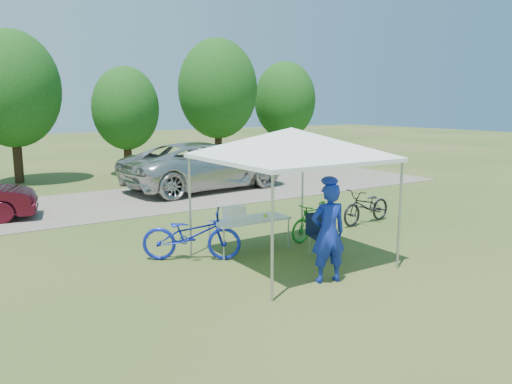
% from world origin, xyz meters
% --- Properties ---
extents(ground, '(100.00, 100.00, 0.00)m').
position_xyz_m(ground, '(0.00, 0.00, 0.00)').
color(ground, '#2D5119').
rests_on(ground, ground).
extents(gravel_strip, '(24.00, 5.00, 0.02)m').
position_xyz_m(gravel_strip, '(0.00, 8.00, 0.01)').
color(gravel_strip, gray).
rests_on(gravel_strip, ground).
extents(canopy, '(4.53, 4.53, 3.00)m').
position_xyz_m(canopy, '(0.00, 0.00, 2.65)').
color(canopy, '#A5A5AA').
rests_on(canopy, ground).
extents(treeline, '(24.89, 4.28, 6.30)m').
position_xyz_m(treeline, '(-0.29, 14.05, 3.53)').
color(treeline, '#382314').
rests_on(treeline, ground).
extents(folding_table, '(1.75, 0.73, 0.72)m').
position_xyz_m(folding_table, '(-0.27, 1.11, 0.68)').
color(folding_table, white).
rests_on(folding_table, ground).
extents(folding_chair, '(0.58, 0.61, 0.93)m').
position_xyz_m(folding_chair, '(0.76, -0.03, 0.55)').
color(folding_chair, black).
rests_on(folding_chair, ground).
extents(cooler, '(0.44, 0.30, 0.32)m').
position_xyz_m(cooler, '(-0.66, 1.11, 0.88)').
color(cooler, white).
rests_on(cooler, folding_table).
extents(ice_cream_cup, '(0.09, 0.09, 0.07)m').
position_xyz_m(ice_cream_cup, '(0.11, 1.06, 0.75)').
color(ice_cream_cup, '#C4E034').
rests_on(ice_cream_cup, folding_table).
extents(cyclist, '(0.75, 0.59, 1.82)m').
position_xyz_m(cyclist, '(-0.13, -1.30, 0.91)').
color(cyclist, '#122697').
rests_on(cyclist, ground).
extents(bike_blue, '(2.09, 1.69, 1.06)m').
position_xyz_m(bike_blue, '(-1.61, 1.22, 0.53)').
color(bike_blue, '#1323A9').
rests_on(bike_blue, ground).
extents(bike_green, '(1.54, 0.60, 0.90)m').
position_xyz_m(bike_green, '(1.50, 1.01, 0.45)').
color(bike_green, '#1C7E20').
rests_on(bike_green, ground).
extents(bike_dark, '(1.88, 0.83, 0.95)m').
position_xyz_m(bike_dark, '(3.73, 1.51, 0.48)').
color(bike_dark, black).
rests_on(bike_dark, ground).
extents(minivan, '(6.60, 3.56, 1.76)m').
position_xyz_m(minivan, '(2.67, 8.79, 0.90)').
color(minivan, beige).
rests_on(minivan, gravel_strip).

